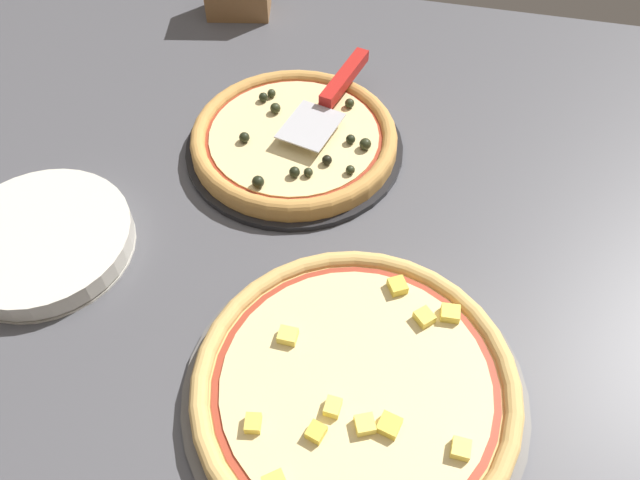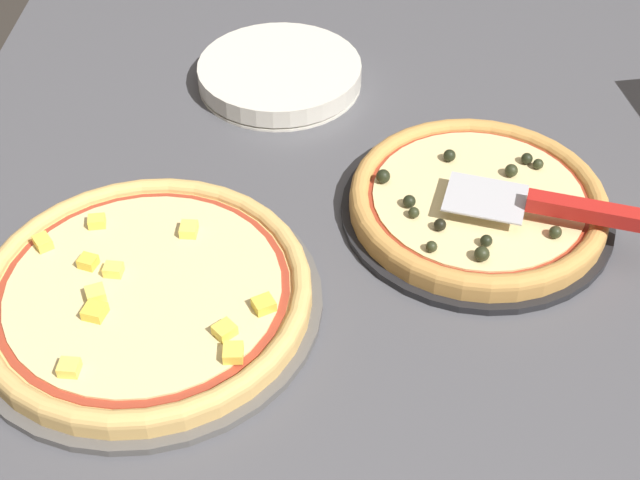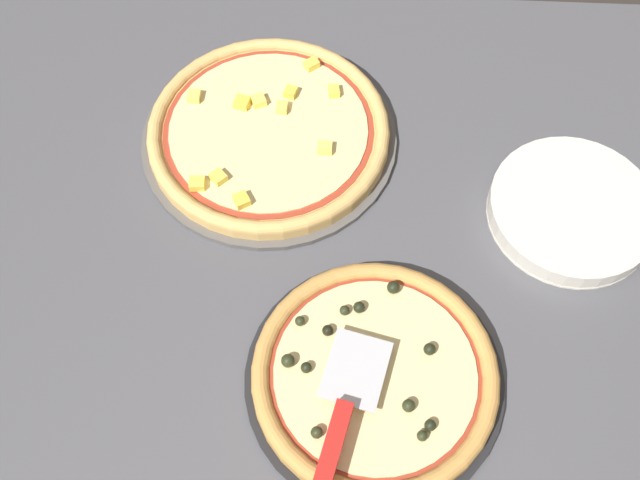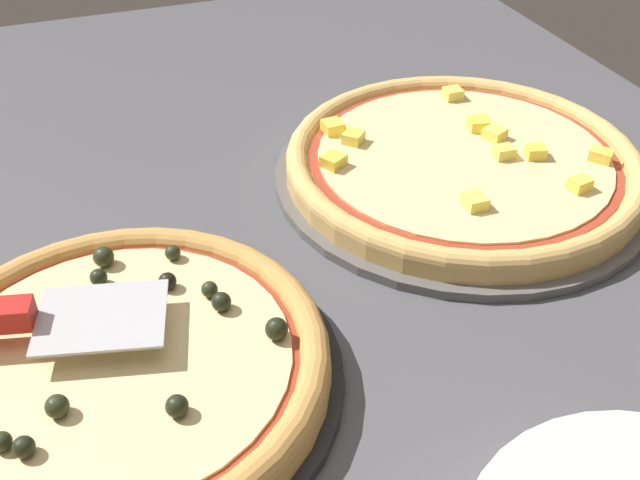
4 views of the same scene
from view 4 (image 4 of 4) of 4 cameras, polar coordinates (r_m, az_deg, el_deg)
The scene contains 5 objects.
ground_plane at distance 67.18cm, azimuth -5.17°, elevation -6.12°, with size 152.33×121.48×3.60cm, color #4C4C51.
pizza_pan_front at distance 60.68cm, azimuth -14.88°, elevation -10.42°, with size 34.50×34.50×1.00cm, color black.
pizza_front at distance 59.26cm, azimuth -15.18°, elevation -9.08°, with size 32.43×32.43×4.08cm.
pizza_pan_back at distance 83.12cm, azimuth 10.67°, elevation 4.82°, with size 40.47×40.47×1.00cm, color #565451.
pizza_back at distance 82.14cm, azimuth 10.81°, elevation 5.96°, with size 38.04×38.04×3.39cm.
Camera 4 is at (47.77, -11.28, 44.07)cm, focal length 42.00 mm.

